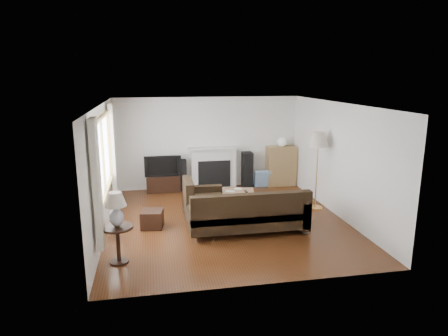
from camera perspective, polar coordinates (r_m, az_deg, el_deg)
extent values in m
cube|color=#4C2611|center=(8.71, 0.37, -7.51)|extent=(5.10, 5.60, 0.04)
cube|color=white|center=(8.17, 0.39, 9.13)|extent=(5.10, 5.60, 0.04)
cube|color=white|center=(11.01, -2.35, 3.62)|extent=(5.00, 0.04, 2.50)
cube|color=white|center=(5.77, 5.60, -5.36)|extent=(5.00, 0.04, 2.50)
cube|color=white|center=(8.26, -16.91, -0.18)|extent=(0.04, 5.50, 2.50)
cube|color=white|center=(9.15, 15.94, 1.15)|extent=(0.04, 5.50, 2.50)
cube|color=olive|center=(7.99, -16.85, 1.60)|extent=(0.12, 2.74, 1.54)
cube|color=silver|center=(6.55, -17.68, -2.29)|extent=(0.10, 0.35, 2.10)
cube|color=silver|center=(9.50, -15.56, 2.53)|extent=(0.10, 0.35, 2.10)
cube|color=white|center=(11.06, -1.46, 0.11)|extent=(1.40, 0.26, 1.15)
cube|color=black|center=(10.88, -8.66, -2.18)|extent=(0.89, 0.40, 0.44)
imported|color=black|center=(10.76, -8.76, 0.39)|extent=(0.96, 0.13, 0.56)
cube|color=black|center=(10.91, -5.99, -0.99)|extent=(0.24, 0.29, 0.84)
cube|color=black|center=(11.17, 3.33, -0.22)|extent=(0.27, 0.33, 0.98)
cube|color=#997747|center=(11.41, 8.15, 0.31)|extent=(0.82, 0.39, 1.12)
sphere|color=white|center=(11.27, 8.27, 3.72)|extent=(0.25, 0.25, 0.25)
cube|color=black|center=(8.03, 3.36, -6.20)|extent=(2.56, 1.87, 0.83)
cube|color=#8A6242|center=(9.36, 0.76, -4.57)|extent=(1.24, 0.85, 0.44)
cube|color=black|center=(8.41, -10.22, -7.18)|extent=(0.49, 0.49, 0.36)
cube|color=#C79145|center=(9.47, 13.12, -0.42)|extent=(0.53, 0.53, 1.81)
cube|color=black|center=(6.99, -14.88, -10.51)|extent=(0.52, 0.52, 0.65)
cube|color=silver|center=(6.77, -15.18, -5.77)|extent=(0.35, 0.35, 0.57)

